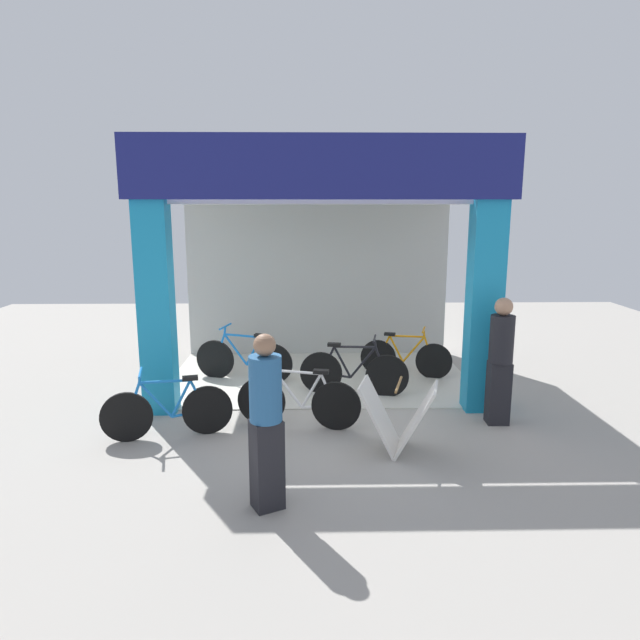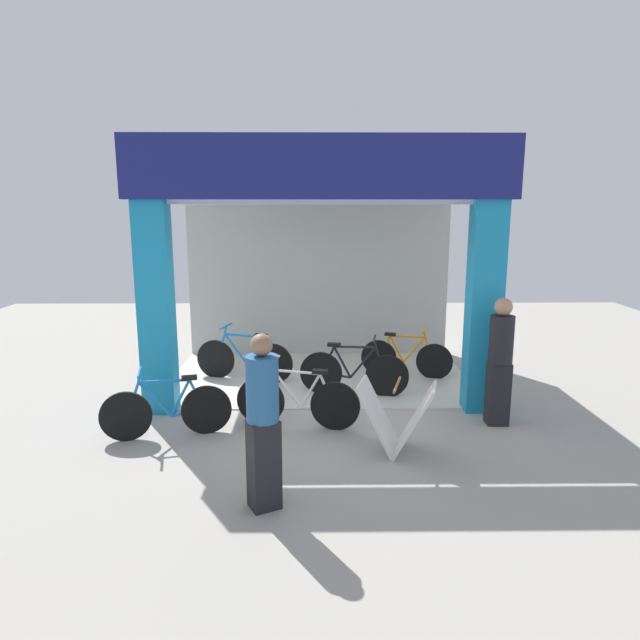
{
  "view_description": "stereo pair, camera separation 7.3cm",
  "coord_description": "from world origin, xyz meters",
  "px_view_note": "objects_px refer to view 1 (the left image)",
  "views": [
    {
      "loc": [
        -0.17,
        -7.57,
        2.86
      ],
      "look_at": [
        0.0,
        0.78,
        1.15
      ],
      "focal_mm": 31.49,
      "sensor_mm": 36.0,
      "label": 1
    },
    {
      "loc": [
        -0.1,
        -7.57,
        2.86
      ],
      "look_at": [
        0.0,
        0.78,
        1.15
      ],
      "focal_mm": 31.49,
      "sensor_mm": 36.0,
      "label": 2
    }
  ],
  "objects_px": {
    "bicycle_inside_2": "(244,359)",
    "bicycle_parked_0": "(168,411)",
    "sandwich_board_sign": "(398,418)",
    "pedestrian_1": "(266,421)",
    "bicycle_parked_1": "(299,401)",
    "pedestrian_0": "(500,360)",
    "bicycle_inside_0": "(353,372)",
    "bicycle_inside_1": "(405,357)"
  },
  "relations": [
    {
      "from": "sandwich_board_sign",
      "to": "pedestrian_1",
      "type": "xyz_separation_m",
      "value": [
        -1.44,
        -1.23,
        0.46
      ]
    },
    {
      "from": "bicycle_inside_2",
      "to": "pedestrian_0",
      "type": "xyz_separation_m",
      "value": [
        3.58,
        -1.93,
        0.51
      ]
    },
    {
      "from": "bicycle_parked_0",
      "to": "sandwich_board_sign",
      "type": "distance_m",
      "value": 2.83
    },
    {
      "from": "bicycle_inside_2",
      "to": "bicycle_parked_1",
      "type": "xyz_separation_m",
      "value": [
        0.94,
        -2.01,
        -0.01
      ]
    },
    {
      "from": "bicycle_parked_0",
      "to": "bicycle_parked_1",
      "type": "height_order",
      "value": "bicycle_parked_1"
    },
    {
      "from": "sandwich_board_sign",
      "to": "pedestrian_0",
      "type": "distance_m",
      "value": 1.76
    },
    {
      "from": "bicycle_inside_2",
      "to": "pedestrian_1",
      "type": "relative_size",
      "value": 0.95
    },
    {
      "from": "bicycle_inside_1",
      "to": "bicycle_parked_1",
      "type": "xyz_separation_m",
      "value": [
        -1.77,
        -2.18,
        0.02
      ]
    },
    {
      "from": "bicycle_parked_1",
      "to": "pedestrian_0",
      "type": "distance_m",
      "value": 2.69
    },
    {
      "from": "bicycle_inside_2",
      "to": "sandwich_board_sign",
      "type": "xyz_separation_m",
      "value": [
        2.11,
        -2.77,
        0.05
      ]
    },
    {
      "from": "pedestrian_0",
      "to": "bicycle_parked_0",
      "type": "bearing_deg",
      "value": -174.77
    },
    {
      "from": "bicycle_inside_2",
      "to": "bicycle_parked_0",
      "type": "xyz_separation_m",
      "value": [
        -0.68,
        -2.32,
        -0.02
      ]
    },
    {
      "from": "pedestrian_1",
      "to": "bicycle_inside_1",
      "type": "bearing_deg",
      "value": 63.98
    },
    {
      "from": "bicycle_parked_0",
      "to": "pedestrian_1",
      "type": "height_order",
      "value": "pedestrian_1"
    },
    {
      "from": "bicycle_inside_2",
      "to": "pedestrian_0",
      "type": "bearing_deg",
      "value": -28.29
    },
    {
      "from": "bicycle_parked_0",
      "to": "bicycle_parked_1",
      "type": "relative_size",
      "value": 0.97
    },
    {
      "from": "bicycle_parked_1",
      "to": "sandwich_board_sign",
      "type": "relative_size",
      "value": 1.62
    },
    {
      "from": "bicycle_inside_1",
      "to": "bicycle_parked_0",
      "type": "relative_size",
      "value": 0.95
    },
    {
      "from": "bicycle_parked_0",
      "to": "sandwich_board_sign",
      "type": "bearing_deg",
      "value": -9.26
    },
    {
      "from": "sandwich_board_sign",
      "to": "bicycle_parked_0",
      "type": "bearing_deg",
      "value": 170.74
    },
    {
      "from": "bicycle_inside_0",
      "to": "sandwich_board_sign",
      "type": "distance_m",
      "value": 2.05
    },
    {
      "from": "bicycle_inside_1",
      "to": "pedestrian_0",
      "type": "xyz_separation_m",
      "value": [
        0.87,
        -2.09,
        0.54
      ]
    },
    {
      "from": "bicycle_inside_1",
      "to": "pedestrian_1",
      "type": "distance_m",
      "value": 4.68
    },
    {
      "from": "bicycle_parked_1",
      "to": "sandwich_board_sign",
      "type": "height_order",
      "value": "bicycle_parked_1"
    },
    {
      "from": "bicycle_inside_0",
      "to": "bicycle_parked_0",
      "type": "height_order",
      "value": "bicycle_inside_0"
    },
    {
      "from": "bicycle_inside_2",
      "to": "bicycle_parked_0",
      "type": "bearing_deg",
      "value": -106.46
    },
    {
      "from": "bicycle_parked_1",
      "to": "pedestrian_0",
      "type": "relative_size",
      "value": 0.95
    },
    {
      "from": "bicycle_inside_2",
      "to": "sandwich_board_sign",
      "type": "height_order",
      "value": "bicycle_inside_2"
    },
    {
      "from": "pedestrian_1",
      "to": "bicycle_parked_0",
      "type": "bearing_deg",
      "value": 128.74
    },
    {
      "from": "bicycle_parked_0",
      "to": "bicycle_parked_1",
      "type": "distance_m",
      "value": 1.65
    },
    {
      "from": "bicycle_parked_0",
      "to": "sandwich_board_sign",
      "type": "relative_size",
      "value": 1.57
    },
    {
      "from": "bicycle_parked_0",
      "to": "bicycle_parked_1",
      "type": "bearing_deg",
      "value": 10.59
    },
    {
      "from": "bicycle_inside_0",
      "to": "bicycle_parked_0",
      "type": "distance_m",
      "value": 2.89
    },
    {
      "from": "bicycle_parked_0",
      "to": "pedestrian_0",
      "type": "height_order",
      "value": "pedestrian_0"
    },
    {
      "from": "sandwich_board_sign",
      "to": "pedestrian_0",
      "type": "xyz_separation_m",
      "value": [
        1.47,
        0.85,
        0.46
      ]
    },
    {
      "from": "bicycle_parked_0",
      "to": "pedestrian_1",
      "type": "bearing_deg",
      "value": -51.26
    },
    {
      "from": "bicycle_inside_0",
      "to": "bicycle_parked_0",
      "type": "xyz_separation_m",
      "value": [
        -2.44,
        -1.56,
        -0.01
      ]
    },
    {
      "from": "bicycle_inside_2",
      "to": "sandwich_board_sign",
      "type": "relative_size",
      "value": 1.63
    },
    {
      "from": "bicycle_inside_1",
      "to": "pedestrian_0",
      "type": "height_order",
      "value": "pedestrian_0"
    },
    {
      "from": "bicycle_inside_0",
      "to": "bicycle_parked_1",
      "type": "relative_size",
      "value": 1.02
    },
    {
      "from": "sandwich_board_sign",
      "to": "pedestrian_1",
      "type": "bearing_deg",
      "value": -139.47
    },
    {
      "from": "bicycle_inside_2",
      "to": "bicycle_parked_1",
      "type": "distance_m",
      "value": 2.22
    }
  ]
}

